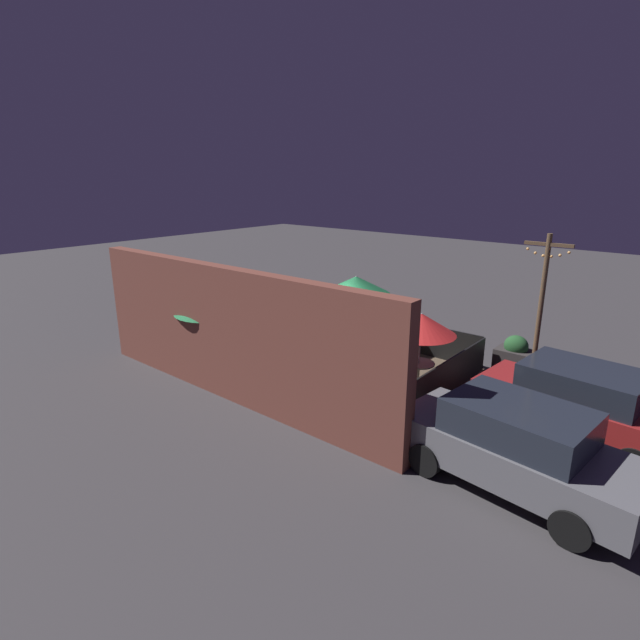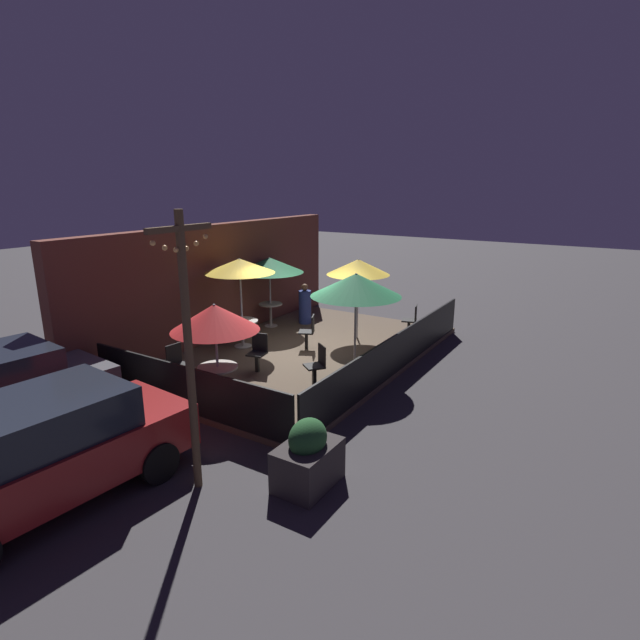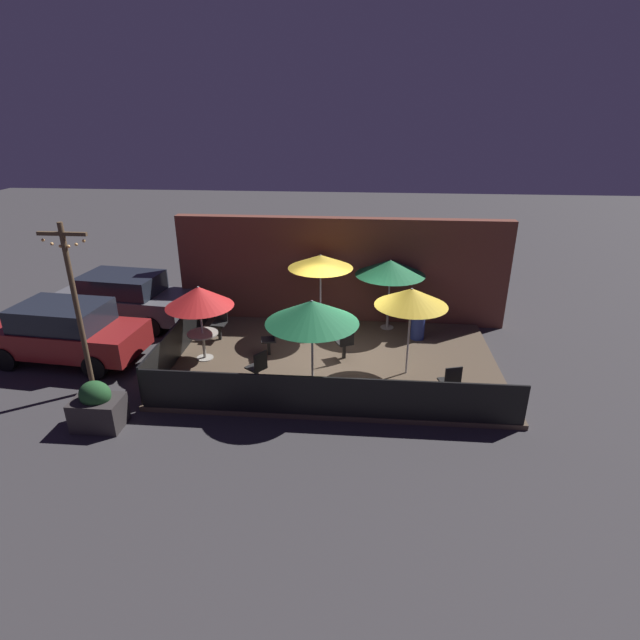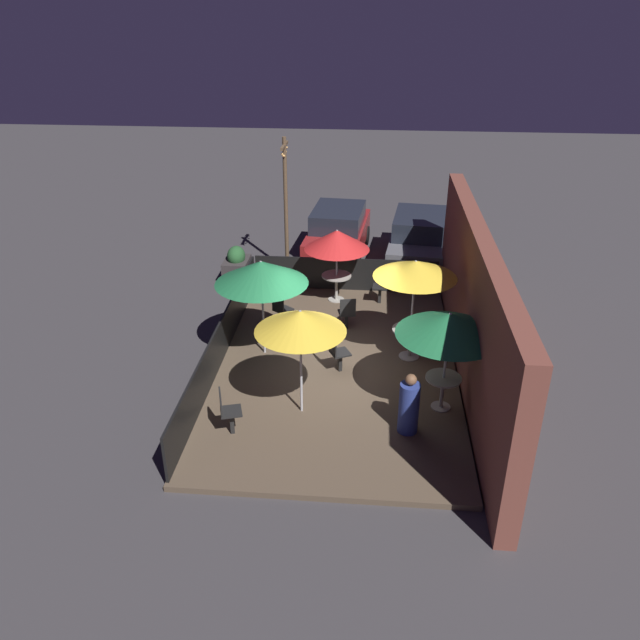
{
  "view_description": "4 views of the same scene",
  "coord_description": "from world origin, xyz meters",
  "px_view_note": "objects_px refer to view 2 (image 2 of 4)",
  "views": [
    {
      "loc": [
        -9.14,
        10.37,
        5.46
      ],
      "look_at": [
        -0.12,
        -0.39,
        1.3
      ],
      "focal_mm": 28.0,
      "sensor_mm": 36.0,
      "label": 1
    },
    {
      "loc": [
        -10.43,
        -6.99,
        4.44
      ],
      "look_at": [
        0.2,
        -0.35,
        0.99
      ],
      "focal_mm": 28.0,
      "sensor_mm": 36.0,
      "label": 2
    },
    {
      "loc": [
        0.61,
        -11.9,
        6.32
      ],
      "look_at": [
        -0.45,
        0.5,
        1.04
      ],
      "focal_mm": 28.0,
      "sensor_mm": 36.0,
      "label": 3
    },
    {
      "loc": [
        12.23,
        0.7,
        7.57
      ],
      "look_at": [
        -0.11,
        -0.38,
        1.21
      ],
      "focal_mm": 35.0,
      "sensor_mm": 36.0,
      "label": 4
    }
  ],
  "objects_px": {
    "parked_car_0": "(43,450)",
    "planter_box": "(308,457)",
    "patio_chair_1": "(178,364)",
    "dining_table_0": "(271,309)",
    "patio_umbrella_4": "(358,267)",
    "patron_0": "(305,306)",
    "dining_table_2": "(242,326)",
    "patio_umbrella_2": "(240,266)",
    "patio_umbrella_3": "(356,285)",
    "patio_chair_3": "(411,319)",
    "light_post": "(188,342)",
    "patio_umbrella_0": "(269,265)",
    "patio_chair_4": "(258,351)",
    "patio_umbrella_1": "(215,318)",
    "dining_table_1": "(218,374)",
    "patio_chair_2": "(309,331)",
    "patio_chair_0": "(317,364)"
  },
  "relations": [
    {
      "from": "parked_car_0",
      "to": "planter_box",
      "type": "bearing_deg",
      "value": -46.4
    },
    {
      "from": "patio_chair_1",
      "to": "dining_table_0",
      "type": "bearing_deg",
      "value": 108.16
    },
    {
      "from": "patio_umbrella_4",
      "to": "patron_0",
      "type": "relative_size",
      "value": 1.78
    },
    {
      "from": "patio_umbrella_4",
      "to": "dining_table_2",
      "type": "bearing_deg",
      "value": 136.41
    },
    {
      "from": "patio_umbrella_2",
      "to": "patio_umbrella_3",
      "type": "height_order",
      "value": "patio_umbrella_2"
    },
    {
      "from": "patio_chair_1",
      "to": "patron_0",
      "type": "height_order",
      "value": "patron_0"
    },
    {
      "from": "patio_chair_3",
      "to": "light_post",
      "type": "relative_size",
      "value": 0.23
    },
    {
      "from": "dining_table_2",
      "to": "parked_car_0",
      "type": "height_order",
      "value": "parked_car_0"
    },
    {
      "from": "patio_umbrella_0",
      "to": "patio_chair_1",
      "type": "distance_m",
      "value": 5.22
    },
    {
      "from": "dining_table_0",
      "to": "patio_chair_4",
      "type": "height_order",
      "value": "patio_chair_4"
    },
    {
      "from": "patio_umbrella_3",
      "to": "patio_umbrella_1",
      "type": "bearing_deg",
      "value": 153.9
    },
    {
      "from": "patio_umbrella_3",
      "to": "patio_chair_3",
      "type": "distance_m",
      "value": 3.49
    },
    {
      "from": "patio_umbrella_1",
      "to": "dining_table_1",
      "type": "height_order",
      "value": "patio_umbrella_1"
    },
    {
      "from": "patio_umbrella_0",
      "to": "patio_chair_4",
      "type": "relative_size",
      "value": 2.38
    },
    {
      "from": "dining_table_1",
      "to": "patio_umbrella_3",
      "type": "bearing_deg",
      "value": -26.1
    },
    {
      "from": "patio_umbrella_0",
      "to": "parked_car_0",
      "type": "height_order",
      "value": "patio_umbrella_0"
    },
    {
      "from": "dining_table_2",
      "to": "patron_0",
      "type": "bearing_deg",
      "value": -2.92
    },
    {
      "from": "light_post",
      "to": "dining_table_1",
      "type": "bearing_deg",
      "value": 36.53
    },
    {
      "from": "patio_chair_1",
      "to": "patio_chair_3",
      "type": "bearing_deg",
      "value": 68.61
    },
    {
      "from": "patio_umbrella_0",
      "to": "light_post",
      "type": "xyz_separation_m",
      "value": [
        -7.24,
        -4.15,
        0.25
      ]
    },
    {
      "from": "patio_umbrella_1",
      "to": "patio_umbrella_3",
      "type": "height_order",
      "value": "patio_umbrella_3"
    },
    {
      "from": "patio_umbrella_0",
      "to": "dining_table_0",
      "type": "xyz_separation_m",
      "value": [
        0.0,
        0.0,
        -1.36
      ]
    },
    {
      "from": "patio_chair_4",
      "to": "parked_car_0",
      "type": "height_order",
      "value": "parked_car_0"
    },
    {
      "from": "dining_table_0",
      "to": "parked_car_0",
      "type": "xyz_separation_m",
      "value": [
        -8.67,
        -2.66,
        0.16
      ]
    },
    {
      "from": "patio_chair_2",
      "to": "planter_box",
      "type": "distance_m",
      "value": 6.13
    },
    {
      "from": "patio_chair_1",
      "to": "light_post",
      "type": "distance_m",
      "value": 4.13
    },
    {
      "from": "patio_umbrella_4",
      "to": "parked_car_0",
      "type": "distance_m",
      "value": 9.14
    },
    {
      "from": "patio_chair_2",
      "to": "patio_umbrella_4",
      "type": "bearing_deg",
      "value": -137.43
    },
    {
      "from": "parked_car_0",
      "to": "light_post",
      "type": "bearing_deg",
      "value": -41.5
    },
    {
      "from": "patio_umbrella_2",
      "to": "patio_chair_4",
      "type": "height_order",
      "value": "patio_umbrella_2"
    },
    {
      "from": "patio_chair_2",
      "to": "light_post",
      "type": "xyz_separation_m",
      "value": [
        -6.03,
        -1.95,
        1.67
      ]
    },
    {
      "from": "patio_chair_3",
      "to": "planter_box",
      "type": "xyz_separation_m",
      "value": [
        -7.58,
        -1.41,
        -0.18
      ]
    },
    {
      "from": "patio_chair_3",
      "to": "patio_chair_4",
      "type": "height_order",
      "value": "patio_chair_3"
    },
    {
      "from": "dining_table_0",
      "to": "patio_chair_2",
      "type": "height_order",
      "value": "patio_chair_2"
    },
    {
      "from": "patio_umbrella_2",
      "to": "patio_chair_1",
      "type": "height_order",
      "value": "patio_umbrella_2"
    },
    {
      "from": "dining_table_1",
      "to": "parked_car_0",
      "type": "xyz_separation_m",
      "value": [
        -3.7,
        -0.19,
        0.14
      ]
    },
    {
      "from": "patio_chair_3",
      "to": "parked_car_0",
      "type": "relative_size",
      "value": 0.23
    },
    {
      "from": "patio_umbrella_4",
      "to": "planter_box",
      "type": "height_order",
      "value": "patio_umbrella_4"
    },
    {
      "from": "patio_chair_0",
      "to": "planter_box",
      "type": "height_order",
      "value": "planter_box"
    },
    {
      "from": "dining_table_1",
      "to": "patio_umbrella_1",
      "type": "bearing_deg",
      "value": -90.0
    },
    {
      "from": "light_post",
      "to": "parked_car_0",
      "type": "height_order",
      "value": "light_post"
    },
    {
      "from": "patio_umbrella_1",
      "to": "patio_umbrella_2",
      "type": "height_order",
      "value": "patio_umbrella_2"
    },
    {
      "from": "patio_umbrella_3",
      "to": "patio_umbrella_0",
      "type": "bearing_deg",
      "value": 64.38
    },
    {
      "from": "patio_umbrella_0",
      "to": "patron_0",
      "type": "distance_m",
      "value": 1.75
    },
    {
      "from": "dining_table_1",
      "to": "patio_chair_1",
      "type": "bearing_deg",
      "value": 85.69
    },
    {
      "from": "patio_umbrella_2",
      "to": "patio_chair_4",
      "type": "distance_m",
      "value": 2.61
    },
    {
      "from": "patio_umbrella_3",
      "to": "patio_chair_2",
      "type": "bearing_deg",
      "value": 68.52
    },
    {
      "from": "patio_umbrella_1",
      "to": "patio_chair_3",
      "type": "xyz_separation_m",
      "value": [
        6.2,
        -1.67,
        -1.24
      ]
    },
    {
      "from": "patio_chair_1",
      "to": "patio_chair_2",
      "type": "height_order",
      "value": "patio_chair_1"
    },
    {
      "from": "patio_umbrella_4",
      "to": "planter_box",
      "type": "bearing_deg",
      "value": -157.91
    }
  ]
}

